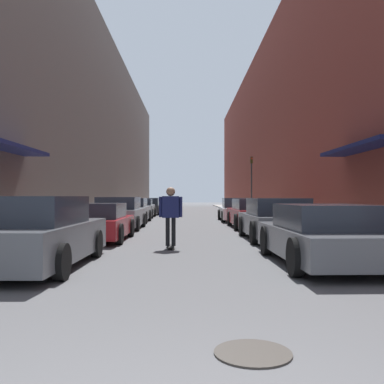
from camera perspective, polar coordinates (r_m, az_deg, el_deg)
name	(u,v)px	position (r m, az deg, el deg)	size (l,w,h in m)	color
ground	(186,218)	(27.37, -0.78, -3.53)	(140.46, 140.46, 0.00)	#515154
curb_strip_left	(125,213)	(34.11, -8.98, -2.84)	(1.80, 63.85, 0.12)	gray
curb_strip_right	(248,213)	(34.09, 7.47, -2.84)	(1.80, 63.85, 0.12)	gray
building_row_left	(88,127)	(35.05, -13.71, 8.44)	(4.90, 63.85, 13.79)	#564C47
building_row_right	(284,130)	(34.98, 12.21, 8.05)	(4.90, 63.85, 13.31)	brown
parked_car_left_0	(35,234)	(9.02, -20.17, -5.25)	(1.99, 4.47, 1.41)	#515459
parked_car_left_1	(96,222)	(13.98, -12.74, -3.98)	(2.09, 4.04, 1.19)	maroon
parked_car_left_2	(119,214)	(18.66, -9.67, -2.88)	(1.98, 3.98, 1.38)	gray
parked_car_left_3	(131,211)	(23.26, -8.16, -2.48)	(1.97, 3.92, 1.32)	gray
parked_car_left_4	(140,208)	(28.53, -6.91, -2.18)	(1.88, 3.98, 1.25)	gray
parked_car_left_5	(149,206)	(33.55, -5.70, -1.93)	(1.86, 4.25, 1.28)	#232326
parked_car_right_0	(322,235)	(9.25, 16.93, -5.53)	(1.96, 4.51, 1.24)	#515459
parked_car_right_1	(276,220)	(14.10, 11.14, -3.65)	(2.01, 4.31, 1.35)	#515459
parked_car_right_2	(252,214)	(19.18, 7.98, -2.88)	(1.86, 4.72, 1.30)	maroon
parked_car_right_3	(237,210)	(24.38, 6.01, -2.42)	(1.94, 4.39, 1.32)	silver
skateboarder	(171,211)	(11.55, -2.87, -2.52)	(0.63, 0.78, 1.66)	black
manhole_cover	(253,353)	(4.12, 8.12, -20.47)	(0.70, 0.70, 0.02)	#332D28
traffic_light	(251,180)	(29.32, 7.94, 1.64)	(0.16, 0.22, 3.98)	#2D2D2D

